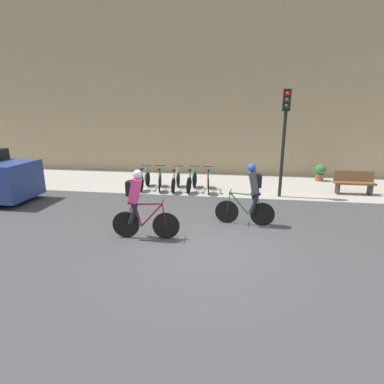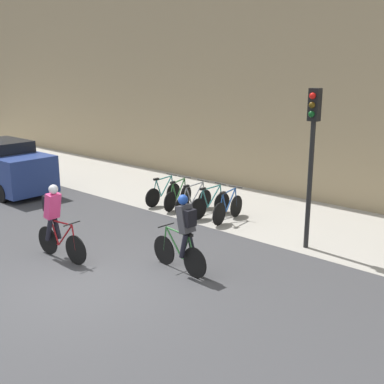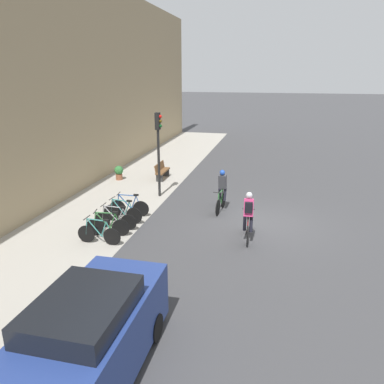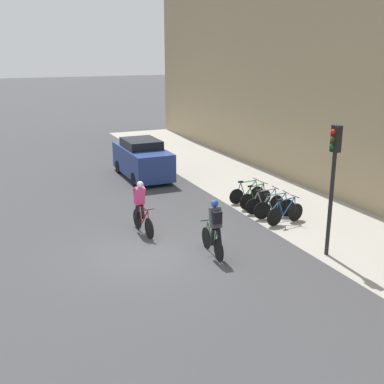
{
  "view_description": "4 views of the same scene",
  "coord_description": "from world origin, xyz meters",
  "px_view_note": "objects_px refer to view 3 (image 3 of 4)",
  "views": [
    {
      "loc": [
        0.58,
        -6.49,
        3.16
      ],
      "look_at": [
        -0.73,
        2.29,
        0.77
      ],
      "focal_mm": 28.0,
      "sensor_mm": 36.0,
      "label": 1
    },
    {
      "loc": [
        7.71,
        -5.43,
        4.4
      ],
      "look_at": [
        -0.17,
        3.37,
        1.32
      ],
      "focal_mm": 45.0,
      "sensor_mm": 36.0,
      "label": 2
    },
    {
      "loc": [
        -13.91,
        -0.45,
        5.64
      ],
      "look_at": [
        0.42,
        2.92,
        0.92
      ],
      "focal_mm": 35.0,
      "sensor_mm": 36.0,
      "label": 3
    },
    {
      "loc": [
        12.9,
        -4.22,
        5.97
      ],
      "look_at": [
        -1.23,
        2.04,
        1.38
      ],
      "focal_mm": 45.0,
      "sensor_mm": 36.0,
      "label": 4
    }
  ],
  "objects_px": {
    "cyclist_pink": "(248,216)",
    "parked_bike_3": "(123,213)",
    "parked_bike_4": "(129,207)",
    "potted_plant": "(119,172)",
    "cyclist_grey": "(222,189)",
    "traffic_light_pole": "(158,140)",
    "parked_bike_1": "(108,226)",
    "parked_car": "(88,340)",
    "parked_bike_2": "(115,219)",
    "parked_bike_0": "(99,233)",
    "bench": "(162,171)"
  },
  "relations": [
    {
      "from": "cyclist_pink",
      "to": "parked_bike_3",
      "type": "xyz_separation_m",
      "value": [
        0.62,
        4.93,
        -0.55
      ]
    },
    {
      "from": "parked_bike_4",
      "to": "potted_plant",
      "type": "relative_size",
      "value": 2.1
    },
    {
      "from": "cyclist_grey",
      "to": "traffic_light_pole",
      "type": "relative_size",
      "value": 0.45
    },
    {
      "from": "cyclist_pink",
      "to": "parked_bike_1",
      "type": "relative_size",
      "value": 1.14
    },
    {
      "from": "parked_bike_1",
      "to": "parked_car",
      "type": "distance_m",
      "value": 6.75
    },
    {
      "from": "parked_bike_2",
      "to": "potted_plant",
      "type": "height_order",
      "value": "parked_bike_2"
    },
    {
      "from": "parked_bike_0",
      "to": "traffic_light_pole",
      "type": "xyz_separation_m",
      "value": [
        5.48,
        -0.41,
        2.32
      ]
    },
    {
      "from": "parked_bike_0",
      "to": "parked_bike_1",
      "type": "height_order",
      "value": "parked_bike_1"
    },
    {
      "from": "cyclist_pink",
      "to": "potted_plant",
      "type": "height_order",
      "value": "cyclist_pink"
    },
    {
      "from": "traffic_light_pole",
      "to": "parked_car",
      "type": "xyz_separation_m",
      "value": [
        -11.01,
        -2.19,
        -1.81
      ]
    },
    {
      "from": "traffic_light_pole",
      "to": "parked_bike_1",
      "type": "bearing_deg",
      "value": 175.15
    },
    {
      "from": "cyclist_grey",
      "to": "parked_bike_1",
      "type": "bearing_deg",
      "value": 134.93
    },
    {
      "from": "cyclist_pink",
      "to": "parked_bike_0",
      "type": "bearing_deg",
      "value": 105.84
    },
    {
      "from": "cyclist_grey",
      "to": "traffic_light_pole",
      "type": "distance_m",
      "value": 3.83
    },
    {
      "from": "parked_bike_3",
      "to": "potted_plant",
      "type": "distance_m",
      "value": 6.26
    },
    {
      "from": "parked_bike_2",
      "to": "parked_bike_3",
      "type": "relative_size",
      "value": 1.01
    },
    {
      "from": "cyclist_pink",
      "to": "parked_bike_3",
      "type": "relative_size",
      "value": 1.08
    },
    {
      "from": "cyclist_pink",
      "to": "parked_bike_2",
      "type": "distance_m",
      "value": 4.96
    },
    {
      "from": "potted_plant",
      "to": "parked_bike_3",
      "type": "bearing_deg",
      "value": -154.92
    },
    {
      "from": "cyclist_pink",
      "to": "cyclist_grey",
      "type": "distance_m",
      "value": 3.15
    },
    {
      "from": "cyclist_pink",
      "to": "parked_bike_4",
      "type": "bearing_deg",
      "value": 75.29
    },
    {
      "from": "traffic_light_pole",
      "to": "bench",
      "type": "xyz_separation_m",
      "value": [
        2.92,
        0.82,
        -2.24
      ]
    },
    {
      "from": "parked_bike_3",
      "to": "parked_car",
      "type": "height_order",
      "value": "parked_car"
    },
    {
      "from": "cyclist_grey",
      "to": "parked_bike_4",
      "type": "height_order",
      "value": "cyclist_grey"
    },
    {
      "from": "parked_bike_0",
      "to": "parked_car",
      "type": "relative_size",
      "value": 0.37
    },
    {
      "from": "cyclist_grey",
      "to": "potted_plant",
      "type": "bearing_deg",
      "value": 61.03
    },
    {
      "from": "parked_bike_1",
      "to": "parked_bike_0",
      "type": "bearing_deg",
      "value": -179.96
    },
    {
      "from": "bench",
      "to": "potted_plant",
      "type": "xyz_separation_m",
      "value": [
        -0.71,
        2.24,
        -0.03
      ]
    },
    {
      "from": "parked_bike_0",
      "to": "parked_bike_3",
      "type": "relative_size",
      "value": 0.95
    },
    {
      "from": "parked_bike_1",
      "to": "parked_bike_4",
      "type": "xyz_separation_m",
      "value": [
        2.02,
        0.0,
        0.01
      ]
    },
    {
      "from": "cyclist_grey",
      "to": "parked_bike_0",
      "type": "bearing_deg",
      "value": 139.87
    },
    {
      "from": "cyclist_grey",
      "to": "parked_bike_1",
      "type": "relative_size",
      "value": 1.13
    },
    {
      "from": "cyclist_grey",
      "to": "potted_plant",
      "type": "relative_size",
      "value": 2.28
    },
    {
      "from": "parked_bike_2",
      "to": "traffic_light_pole",
      "type": "relative_size",
      "value": 0.43
    },
    {
      "from": "potted_plant",
      "to": "parked_bike_0",
      "type": "bearing_deg",
      "value": -160.96
    },
    {
      "from": "parked_bike_4",
      "to": "potted_plant",
      "type": "bearing_deg",
      "value": 27.97
    },
    {
      "from": "parked_car",
      "to": "potted_plant",
      "type": "xyz_separation_m",
      "value": [
        13.22,
        5.25,
        -0.46
      ]
    },
    {
      "from": "parked_car",
      "to": "parked_bike_1",
      "type": "bearing_deg",
      "value": 22.69
    },
    {
      "from": "cyclist_pink",
      "to": "parked_bike_4",
      "type": "height_order",
      "value": "cyclist_pink"
    },
    {
      "from": "parked_bike_3",
      "to": "parked_car",
      "type": "bearing_deg",
      "value": -161.04
    },
    {
      "from": "parked_bike_4",
      "to": "parked_car",
      "type": "relative_size",
      "value": 0.38
    },
    {
      "from": "parked_bike_2",
      "to": "parked_car",
      "type": "bearing_deg",
      "value": -159.35
    },
    {
      "from": "parked_bike_3",
      "to": "parked_car",
      "type": "distance_m",
      "value": 8.0
    },
    {
      "from": "parked_bike_0",
      "to": "potted_plant",
      "type": "distance_m",
      "value": 8.14
    },
    {
      "from": "cyclist_pink",
      "to": "parked_bike_3",
      "type": "height_order",
      "value": "cyclist_pink"
    },
    {
      "from": "parked_bike_1",
      "to": "bench",
      "type": "relative_size",
      "value": 1.05
    },
    {
      "from": "parked_bike_2",
      "to": "bench",
      "type": "distance_m",
      "value": 7.06
    },
    {
      "from": "traffic_light_pole",
      "to": "parked_car",
      "type": "height_order",
      "value": "traffic_light_pole"
    },
    {
      "from": "parked_bike_3",
      "to": "parked_bike_0",
      "type": "bearing_deg",
      "value": 180.0
    },
    {
      "from": "bench",
      "to": "parked_bike_4",
      "type": "bearing_deg",
      "value": -175.85
    }
  ]
}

